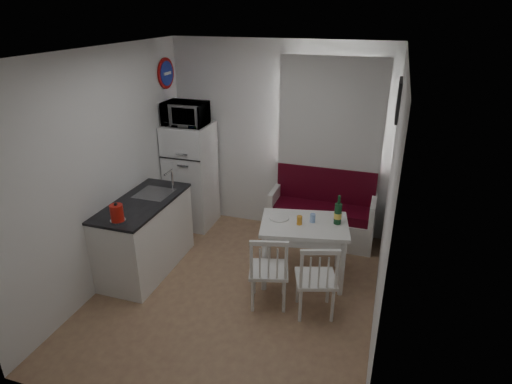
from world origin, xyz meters
The scene contains 22 objects.
floor centered at (0.00, 0.00, 0.00)m, with size 3.00×3.50×0.02m, color #91674D.
ceiling centered at (0.00, 0.00, 2.60)m, with size 3.00×3.50×0.02m, color white.
wall_back centered at (0.00, 1.75, 1.30)m, with size 3.00×0.02×2.60m, color white.
wall_front centered at (0.00, -1.75, 1.30)m, with size 3.00×0.02×2.60m, color white.
wall_left centered at (-1.50, 0.00, 1.30)m, with size 0.02×3.50×2.60m, color white.
wall_right centered at (1.50, 0.00, 1.30)m, with size 0.02×3.50×2.60m, color white.
window centered at (0.70, 1.72, 1.62)m, with size 1.22×0.06×1.47m, color white.
curtain centered at (0.70, 1.65, 1.68)m, with size 1.35×0.02×1.50m, color silver.
kitchen_counter centered at (-1.20, 0.16, 0.46)m, with size 0.62×1.32×1.16m.
wall_sign centered at (-1.47, 1.45, 2.15)m, with size 0.40×0.40×0.03m, color #1B2EA5.
picture_frame centered at (1.48, 1.10, 2.05)m, with size 0.04×0.52×0.42m, color black.
bench centered at (0.69, 1.51, 0.33)m, with size 1.39×0.54×1.00m.
dining_table centered at (0.64, 0.52, 0.65)m, with size 1.09×0.86×0.73m.
chair_left centered at (0.39, -0.14, 0.53)m, with size 0.49×0.48×0.46m.
chair_right centered at (0.89, -0.14, 0.53)m, with size 0.50×0.49×0.46m.
fridge centered at (-1.18, 1.40, 0.75)m, with size 0.60×0.60×1.50m, color white.
microwave centered at (-1.18, 1.35, 1.66)m, with size 0.56×0.38×0.31m, color white.
kettle centered at (-1.15, -0.38, 1.01)m, with size 0.16×0.16×0.22m, color red.
wine_bottle centered at (0.99, 0.62, 0.90)m, with size 0.09×0.09×0.34m, color #154221, non-canonical shape.
drinking_glass_orange centered at (0.59, 0.47, 0.78)m, with size 0.06×0.06×0.10m, color orange.
drinking_glass_blue centered at (0.72, 0.57, 0.78)m, with size 0.06×0.06×0.10m, color #90B6F6.
plate centered at (0.34, 0.54, 0.74)m, with size 0.23×0.23×0.02m, color white.
Camera 1 is at (1.43, -3.70, 2.98)m, focal length 30.00 mm.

